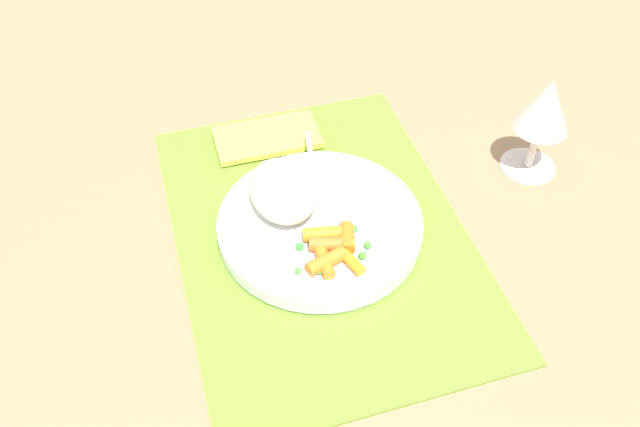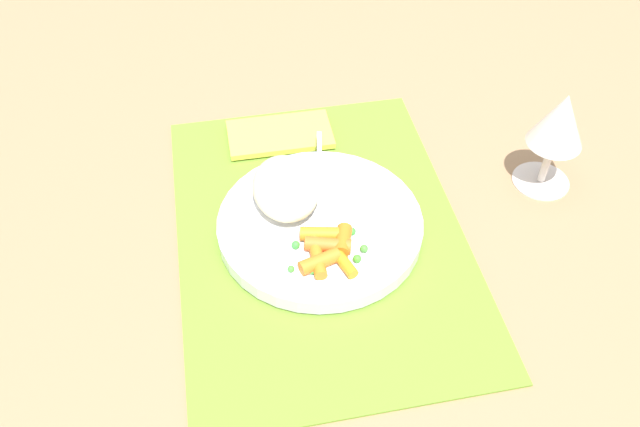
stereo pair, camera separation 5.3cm
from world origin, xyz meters
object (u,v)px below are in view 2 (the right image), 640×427
plate (320,225)px  carrot_portion (327,249)px  rice_mound (286,188)px  fork (320,195)px  napkin (280,134)px  wine_glass (559,124)px

plate → carrot_portion: bearing=-2.2°
plate → rice_mound: 0.06m
fork → napkin: fork is taller
napkin → plate: bearing=6.7°
plate → fork: size_ratio=1.26×
plate → wine_glass: wine_glass is taller
carrot_portion → rice_mound: bearing=-160.6°
plate → wine_glass: bearing=96.8°
fork → napkin: (-0.14, -0.03, -0.02)m
rice_mound → napkin: 0.15m
rice_mound → carrot_portion: rice_mound is taller
rice_mound → wine_glass: (0.00, 0.33, 0.05)m
rice_mound → wine_glass: bearing=89.4°
fork → rice_mound: bearing=-93.2°
rice_mound → carrot_portion: size_ratio=1.39×
rice_mound → fork: size_ratio=0.56×
plate → carrot_portion: (0.05, -0.00, 0.02)m
carrot_portion → wine_glass: size_ratio=0.57×
carrot_portion → fork: size_ratio=0.41×
rice_mound → fork: rice_mound is taller
plate → napkin: 0.18m
napkin → carrot_portion: bearing=4.7°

